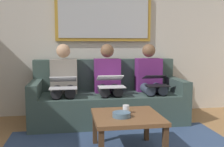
# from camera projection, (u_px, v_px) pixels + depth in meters

# --- Properties ---
(wall_rear) EXTENTS (6.00, 0.12, 2.60)m
(wall_rear) POSITION_uv_depth(u_px,v_px,m) (103.00, 34.00, 4.24)
(wall_rear) COLOR beige
(wall_rear) RESTS_ON ground_plane
(couch) EXTENTS (2.20, 0.90, 0.90)m
(couch) POSITION_uv_depth(u_px,v_px,m) (108.00, 99.00, 3.88)
(couch) COLOR #384C47
(couch) RESTS_ON ground_plane
(framed_mirror) EXTENTS (1.54, 0.05, 0.73)m
(framed_mirror) POSITION_uv_depth(u_px,v_px,m) (104.00, 18.00, 4.12)
(framed_mirror) COLOR #B7892D
(coffee_table) EXTENTS (0.69, 0.69, 0.41)m
(coffee_table) POSITION_uv_depth(u_px,v_px,m) (127.00, 120.00, 2.68)
(coffee_table) COLOR brown
(coffee_table) RESTS_ON ground_plane
(cup) EXTENTS (0.07, 0.07, 0.09)m
(cup) POSITION_uv_depth(u_px,v_px,m) (126.00, 109.00, 2.73)
(cup) COLOR silver
(cup) RESTS_ON coffee_table
(bowl) EXTENTS (0.19, 0.19, 0.05)m
(bowl) POSITION_uv_depth(u_px,v_px,m) (122.00, 115.00, 2.59)
(bowl) COLOR slate
(bowl) RESTS_ON coffee_table
(person_left) EXTENTS (0.38, 0.58, 1.14)m
(person_left) POSITION_uv_depth(u_px,v_px,m) (150.00, 79.00, 3.88)
(person_left) COLOR #66236B
(person_left) RESTS_ON couch
(laptop_black) EXTENTS (0.31, 0.34, 0.15)m
(laptop_black) POSITION_uv_depth(u_px,v_px,m) (156.00, 81.00, 3.63)
(laptop_black) COLOR black
(person_middle) EXTENTS (0.38, 0.58, 1.14)m
(person_middle) POSITION_uv_depth(u_px,v_px,m) (108.00, 80.00, 3.77)
(person_middle) COLOR #66236B
(person_middle) RESTS_ON couch
(laptop_white) EXTENTS (0.36, 0.35, 0.16)m
(laptop_white) POSITION_uv_depth(u_px,v_px,m) (111.00, 82.00, 3.54)
(laptop_white) COLOR white
(person_right) EXTENTS (0.38, 0.58, 1.14)m
(person_right) POSITION_uv_depth(u_px,v_px,m) (64.00, 81.00, 3.67)
(person_right) COLOR gray
(person_right) RESTS_ON couch
(laptop_silver) EXTENTS (0.36, 0.34, 0.15)m
(laptop_silver) POSITION_uv_depth(u_px,v_px,m) (63.00, 83.00, 3.44)
(laptop_silver) COLOR silver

